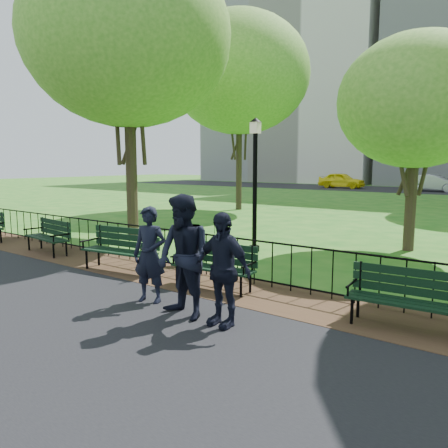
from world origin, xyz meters
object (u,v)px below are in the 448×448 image
Objects in this scene: park_bench_right_a at (409,293)px; person_left at (150,255)px; taxi at (342,180)px; tree_near_w at (127,38)px; person_mid at (184,257)px; tree_near_e at (417,101)px; park_bench_main at (203,258)px; park_bench_left_a at (122,245)px; person_right at (222,269)px; sedan_silver at (434,183)px; park_bench_left_b at (50,233)px; tree_mid_w at (239,74)px; lamppost at (255,180)px.

person_left is (-3.85, -1.33, 0.29)m from park_bench_right_a.
person_left reaches higher than taxi.
tree_near_w is 9.32m from person_mid.
park_bench_right_a is 0.30× the size of tree_near_e.
park_bench_main is 8.38m from tree_near_w.
park_bench_left_a is at bearing 165.43° from person_mid.
person_right reaches higher than park_bench_right_a.
park_bench_left_a is 0.44× the size of sedan_silver.
taxi is at bearing 94.97° from sedan_silver.
person_right is at bearing -166.99° from sedan_silver.
person_right reaches higher than taxi.
person_mid reaches higher than park_bench_left_b.
tree_mid_w is 5.07× the size of person_mid.
park_bench_left_a is at bearing -66.63° from tree_mid_w.
person_mid is (-2.87, -1.56, 0.42)m from park_bench_right_a.
tree_near_w is 8.52m from tree_near_e.
park_bench_left_a is 1.14× the size of person_left.
park_bench_right_a is at bearing -46.84° from tree_mid_w.
person_right is (1.63, -0.14, 0.02)m from person_left.
person_left reaches higher than sedan_silver.
tree_mid_w is 22.35m from sedan_silver.
park_bench_left_b reaches higher than park_bench_main.
person_right is 36.48m from taxi.
park_bench_left_b is 0.30× the size of tree_near_e.
park_bench_right_a is 1.02× the size of person_right.
park_bench_left_a is (-2.25, -0.06, 0.02)m from park_bench_main.
tree_near_e is 1.34× the size of taxi.
lamppost is 2.11× the size of person_right.
park_bench_left_b is 5.25m from person_left.
park_bench_left_a reaches higher than park_bench_right_a.
tree_near_e reaches higher than person_mid.
park_bench_right_a is at bearing -35.33° from lamppost.
park_bench_left_b is 32.96m from sedan_silver.
park_bench_main is 1.00× the size of park_bench_right_a.
park_bench_left_a is at bearing 163.75° from person_right.
park_bench_left_b is at bearing -178.39° from sedan_silver.
person_mid reaches higher than park_bench_main.
park_bench_left_a is 3.95m from person_right.
tree_near_w is 8.65m from person_left.
taxi reaches higher than sedan_silver.
person_left is 34.20m from sedan_silver.
park_bench_right_a is at bearing -5.81° from park_bench_left_a.
tree_near_e is 3.41× the size of person_right.
person_mid is at bearing -31.87° from park_bench_left_a.
person_left is at bearing -101.59° from park_bench_main.
park_bench_left_a is 3.00m from park_bench_left_b.
tree_mid_w is at bearing 131.52° from person_mid.
person_left reaches higher than park_bench_left_a.
tree_near_w is at bearing -179.30° from sedan_silver.
person_mid is at bearing -168.08° from sedan_silver.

